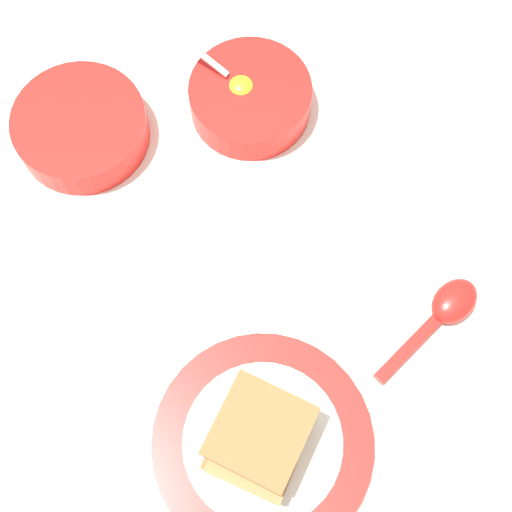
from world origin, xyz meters
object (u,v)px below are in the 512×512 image
Objects in this scene: toast_plate at (263,443)px; toast_sandwich at (259,440)px; congee_bowl at (77,129)px; soup_spoon at (446,310)px; egg_bowl at (250,98)px.

toast_sandwich is (0.00, -0.00, 0.04)m from toast_plate.
toast_sandwich is 0.41m from congee_bowl.
toast_plate is 0.41m from congee_bowl.
toast_plate is at bearing 153.96° from toast_sandwich.
toast_plate is at bearing 84.60° from congee_bowl.
soup_spoon is (-0.24, 0.01, -0.03)m from toast_sandwich.
egg_bowl is 0.39m from toast_plate.
egg_bowl is 0.96× the size of congee_bowl.
toast_sandwich is at bearing -26.04° from toast_plate.
egg_bowl reaches higher than congee_bowl.
toast_sandwich reaches higher than congee_bowl.
toast_sandwich is (0.23, 0.32, 0.02)m from egg_bowl.
congee_bowl is at bearing -24.71° from egg_bowl.
toast_sandwich is 0.82× the size of soup_spoon.
toast_plate is 1.49× the size of soup_spoon.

